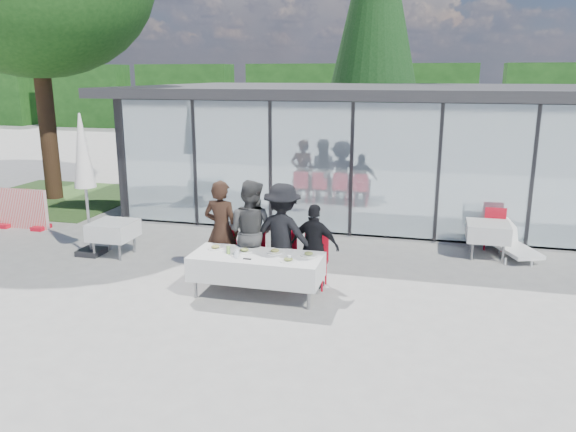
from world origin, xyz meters
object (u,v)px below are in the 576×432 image
object	(u,v)px
diner_d	(315,247)
lounger	(512,243)
conifer_tree	(376,11)
dining_table	(257,267)
diner_b	(251,232)
diner_chair_d	(315,257)
diner_chair_b	(253,252)
diner_c	(283,235)
plate_d	(309,254)
diner_a	(221,230)
diner_chair_c	(284,255)
plate_c	(275,251)
spare_table_left	(113,230)
diner_chair_a	(224,250)
plate_b	(244,251)
juice_bottle	(228,250)
market_umbrella	(83,161)
spare_chair_b	(494,226)
folded_eyeglasses	(247,259)
plate_extra	(288,260)
spare_table_right	(488,232)
plate_a	(215,247)

from	to	relation	value
diner_d	lounger	size ratio (longest dim) A/B	1.06
conifer_tree	dining_table	bearing A→B (deg)	-92.25
diner_b	diner_chair_d	xyz separation A→B (m)	(1.20, 0.09, -0.42)
diner_chair_b	conifer_tree	size ratio (longest dim) A/B	0.09
diner_c	plate_d	bearing A→B (deg)	150.09
diner_chair_d	plate_d	distance (m)	0.61
diner_c	plate_d	xyz separation A→B (m)	(0.59, -0.47, -0.17)
diner_a	plate_d	distance (m)	1.83
dining_table	diner_chair_d	world-z (taller)	diner_chair_d
diner_chair_c	plate_c	distance (m)	0.59
dining_table	spare_table_left	distance (m)	3.88
diner_chair_d	lounger	distance (m)	4.64
lounger	diner_chair_a	bearing A→B (deg)	-152.93
diner_a	diner_chair_c	bearing A→B (deg)	-169.46
diner_b	plate_b	xyz separation A→B (m)	(0.06, -0.55, -0.19)
diner_chair_b	juice_bottle	bearing A→B (deg)	-102.21
dining_table	diner_chair_b	xyz separation A→B (m)	(-0.32, 0.75, -0.00)
spare_table_left	lounger	size ratio (longest dim) A/B	0.59
market_umbrella	spare_chair_b	bearing A→B (deg)	16.70
plate_b	folded_eyeglasses	xyz separation A→B (m)	(0.18, -0.37, -0.02)
diner_chair_d	folded_eyeglasses	bearing A→B (deg)	-133.54
plate_extra	spare_table_right	distance (m)	4.88
diner_chair_c	plate_extra	bearing A→B (deg)	-70.99
diner_c	juice_bottle	bearing A→B (deg)	51.16
diner_d	juice_bottle	world-z (taller)	diner_d
diner_d	lounger	xyz separation A→B (m)	(3.70, 2.88, -0.51)
diner_b	dining_table	bearing A→B (deg)	127.40
diner_c	plate_a	distance (m)	1.22
spare_chair_b	diner_b	bearing A→B (deg)	-145.05
plate_b	spare_table_right	distance (m)	5.34
diner_c	spare_chair_b	bearing A→B (deg)	-132.39
diner_b	plate_b	distance (m)	0.58
plate_d	spare_table_right	size ratio (longest dim) A/B	0.33
diner_a	market_umbrella	distance (m)	3.49
market_umbrella	diner_b	bearing A→B (deg)	-9.89
diner_c	folded_eyeglasses	xyz separation A→B (m)	(-0.37, -0.92, -0.19)
plate_extra	plate_c	bearing A→B (deg)	130.58
diner_a	plate_a	xyz separation A→B (m)	(0.07, -0.50, -0.17)
lounger	diner_d	bearing A→B (deg)	-142.07
diner_d	folded_eyeglasses	bearing A→B (deg)	50.15
diner_chair_c	spare_table_left	world-z (taller)	diner_chair_c
plate_extra	spare_table_left	size ratio (longest dim) A/B	0.33
diner_d	spare_table_right	size ratio (longest dim) A/B	1.79
diner_chair_c	plate_c	xyz separation A→B (m)	(-0.02, -0.54, 0.24)
diner_b	plate_d	xyz separation A→B (m)	(1.19, -0.47, -0.19)
diner_b	lounger	xyz separation A→B (m)	(4.90, 2.88, -0.70)
diner_chair_a	plate_extra	size ratio (longest dim) A/B	3.39
diner_a	spare_table_right	distance (m)	5.60
diner_d	spare_chair_b	size ratio (longest dim) A/B	1.58
diner_a	diner_chair_a	size ratio (longest dim) A/B	1.94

